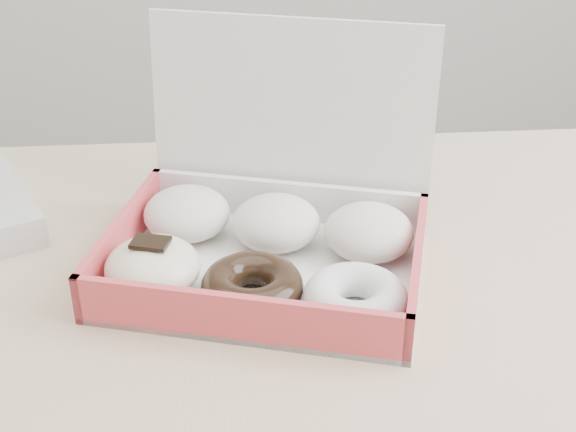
{
  "coord_description": "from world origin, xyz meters",
  "views": [
    {
      "loc": [
        -0.06,
        -0.66,
        1.23
      ],
      "look_at": [
        -0.01,
        0.05,
        0.82
      ],
      "focal_mm": 50.0,
      "sensor_mm": 36.0,
      "label": 1
    }
  ],
  "objects": [
    {
      "name": "table",
      "position": [
        0.0,
        0.0,
        0.67
      ],
      "size": [
        1.2,
        0.8,
        0.75
      ],
      "color": "tan",
      "rests_on": "ground"
    },
    {
      "name": "donut_box",
      "position": [
        -0.03,
        0.07,
        0.79
      ],
      "size": [
        0.39,
        0.35,
        0.24
      ],
      "rotation": [
        0.0,
        0.0,
        -0.28
      ],
      "color": "white",
      "rests_on": "table"
    }
  ]
}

